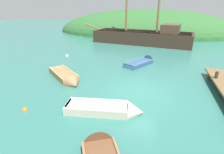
# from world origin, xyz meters

# --- Properties ---
(ground_plane) EXTENTS (120.00, 120.00, 0.00)m
(ground_plane) POSITION_xyz_m (0.00, 0.00, 0.00)
(ground_plane) COLOR #2D6B60
(shore_hill) EXTENTS (36.11, 20.60, 9.06)m
(shore_hill) POSITION_xyz_m (-2.40, 28.09, 0.00)
(shore_hill) COLOR #2D602D
(shore_hill) RESTS_ON ground
(sailing_ship) EXTENTS (16.27, 6.39, 10.57)m
(sailing_ship) POSITION_xyz_m (-1.43, 15.75, 0.60)
(sailing_ship) COLOR #38281E
(sailing_ship) RESTS_ON ground
(rowboat_near_dock) EXTENTS (3.89, 1.60, 1.03)m
(rowboat_near_dock) POSITION_xyz_m (-1.07, -2.73, 0.13)
(rowboat_near_dock) COLOR beige
(rowboat_near_dock) RESTS_ON ground
(rowboat_outer_right) EXTENTS (3.71, 3.38, 1.09)m
(rowboat_outer_right) POSITION_xyz_m (-5.16, 0.56, 0.14)
(rowboat_outer_right) COLOR #9E7047
(rowboat_outer_right) RESTS_ON ground
(rowboat_far) EXTENTS (2.75, 3.72, 1.08)m
(rowboat_far) POSITION_xyz_m (-0.34, 5.85, 0.11)
(rowboat_far) COLOR #335175
(rowboat_far) RESTS_ON ground
(buoy_white) EXTENTS (0.33, 0.33, 0.33)m
(buoy_white) POSITION_xyz_m (-8.40, 6.57, 0.00)
(buoy_white) COLOR white
(buoy_white) RESTS_ON ground
(buoy_orange) EXTENTS (0.28, 0.28, 0.28)m
(buoy_orange) POSITION_xyz_m (-5.15, -3.65, 0.00)
(buoy_orange) COLOR orange
(buoy_orange) RESTS_ON ground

